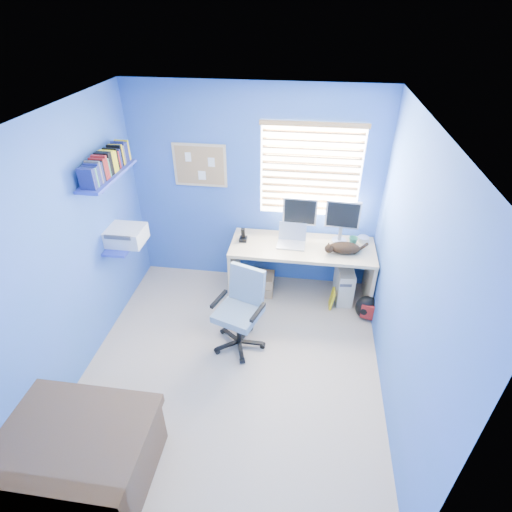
# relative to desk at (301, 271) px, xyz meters

# --- Properties ---
(floor) EXTENTS (3.00, 3.20, 0.00)m
(floor) POSITION_rel_desk_xyz_m (-0.62, -1.26, -0.37)
(floor) COLOR tan
(floor) RESTS_ON ground
(ceiling) EXTENTS (3.00, 3.20, 0.00)m
(ceiling) POSITION_rel_desk_xyz_m (-0.62, -1.26, 2.13)
(ceiling) COLOR white
(ceiling) RESTS_ON wall_back
(wall_back) EXTENTS (3.00, 0.01, 2.50)m
(wall_back) POSITION_rel_desk_xyz_m (-0.62, 0.34, 0.88)
(wall_back) COLOR #3064B3
(wall_back) RESTS_ON ground
(wall_front) EXTENTS (3.00, 0.01, 2.50)m
(wall_front) POSITION_rel_desk_xyz_m (-0.62, -2.86, 0.88)
(wall_front) COLOR #3064B3
(wall_front) RESTS_ON ground
(wall_left) EXTENTS (0.01, 3.20, 2.50)m
(wall_left) POSITION_rel_desk_xyz_m (-2.12, -1.26, 0.88)
(wall_left) COLOR #3064B3
(wall_left) RESTS_ON ground
(wall_right) EXTENTS (0.01, 3.20, 2.50)m
(wall_right) POSITION_rel_desk_xyz_m (0.88, -1.26, 0.88)
(wall_right) COLOR #3064B3
(wall_right) RESTS_ON ground
(desk) EXTENTS (1.71, 0.65, 0.74)m
(desk) POSITION_rel_desk_xyz_m (0.00, 0.00, 0.00)
(desk) COLOR #CDB990
(desk) RESTS_ON floor
(laptop) EXTENTS (0.34, 0.27, 0.22)m
(laptop) POSITION_rel_desk_xyz_m (-0.14, -0.00, 0.48)
(laptop) COLOR silver
(laptop) RESTS_ON desk
(monitor_left) EXTENTS (0.40, 0.13, 0.54)m
(monitor_left) POSITION_rel_desk_xyz_m (-0.06, 0.18, 0.64)
(monitor_left) COLOR silver
(monitor_left) RESTS_ON desk
(monitor_right) EXTENTS (0.41, 0.15, 0.54)m
(monitor_right) POSITION_rel_desk_xyz_m (0.43, 0.17, 0.64)
(monitor_right) COLOR silver
(monitor_right) RESTS_ON desk
(phone) EXTENTS (0.09, 0.11, 0.17)m
(phone) POSITION_rel_desk_xyz_m (-0.72, 0.03, 0.45)
(phone) COLOR black
(phone) RESTS_ON desk
(mug) EXTENTS (0.10, 0.09, 0.10)m
(mug) POSITION_rel_desk_xyz_m (0.59, 0.11, 0.42)
(mug) COLOR #327E5C
(mug) RESTS_ON desk
(cd_spindle) EXTENTS (0.13, 0.13, 0.07)m
(cd_spindle) POSITION_rel_desk_xyz_m (0.72, 0.19, 0.41)
(cd_spindle) COLOR silver
(cd_spindle) RESTS_ON desk
(cat) EXTENTS (0.40, 0.29, 0.13)m
(cat) POSITION_rel_desk_xyz_m (0.48, -0.08, 0.43)
(cat) COLOR black
(cat) RESTS_ON desk
(tower_pc) EXTENTS (0.23, 0.46, 0.45)m
(tower_pc) POSITION_rel_desk_xyz_m (0.55, 0.02, -0.14)
(tower_pc) COLOR beige
(tower_pc) RESTS_ON floor
(drawer_boxes) EXTENTS (0.35, 0.28, 0.27)m
(drawer_boxes) POSITION_rel_desk_xyz_m (-0.51, -0.01, -0.23)
(drawer_boxes) COLOR #A88259
(drawer_boxes) RESTS_ON floor
(yellow_book) EXTENTS (0.03, 0.17, 0.24)m
(yellow_book) POSITION_rel_desk_xyz_m (0.41, -0.18, -0.25)
(yellow_book) COLOR yellow
(yellow_book) RESTS_ON floor
(backpack) EXTENTS (0.31, 0.26, 0.31)m
(backpack) POSITION_rel_desk_xyz_m (0.81, -0.33, -0.21)
(backpack) COLOR black
(backpack) RESTS_ON floor
(bed_corner) EXTENTS (1.15, 0.82, 0.55)m
(bed_corner) POSITION_rel_desk_xyz_m (-1.62, -2.54, -0.09)
(bed_corner) COLOR #4C3327
(bed_corner) RESTS_ON floor
(office_chair) EXTENTS (0.67, 0.67, 0.91)m
(office_chair) POSITION_rel_desk_xyz_m (-0.60, -0.93, -0.03)
(office_chair) COLOR black
(office_chair) RESTS_ON floor
(window_blinds) EXTENTS (1.15, 0.05, 1.10)m
(window_blinds) POSITION_rel_desk_xyz_m (0.03, 0.31, 1.18)
(window_blinds) COLOR white
(window_blinds) RESTS_ON ground
(corkboard) EXTENTS (0.64, 0.02, 0.52)m
(corkboard) POSITION_rel_desk_xyz_m (-1.27, 0.33, 1.18)
(corkboard) COLOR #CDB990
(corkboard) RESTS_ON ground
(wall_shelves) EXTENTS (0.42, 0.90, 1.05)m
(wall_shelves) POSITION_rel_desk_xyz_m (-1.98, -0.51, 1.06)
(wall_shelves) COLOR #2838AF
(wall_shelves) RESTS_ON ground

